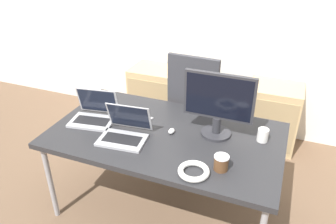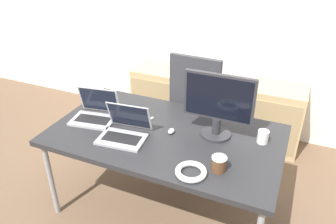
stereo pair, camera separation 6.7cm
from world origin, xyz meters
TOP-DOWN VIEW (x-y plane):
  - ground_plane at (0.00, 0.00)m, footprint 14.00×14.00m
  - wall_back at (0.00, 1.46)m, footprint 10.00×0.05m
  - desk at (0.00, 0.00)m, footprint 1.66×0.95m
  - office_chair at (0.04, 0.73)m, footprint 0.56×0.57m
  - cabinet_left at (-0.61, 1.22)m, footprint 0.52×0.41m
  - cabinet_right at (0.67, 1.22)m, footprint 0.52×0.41m
  - laptop_left at (-0.25, -0.16)m, footprint 0.35×0.32m
  - laptop_right at (-0.58, -0.03)m, footprint 0.36×0.31m
  - monitor at (0.34, 0.12)m, footprint 0.49×0.21m
  - mouse at (0.04, 0.02)m, footprint 0.04×0.07m
  - coffee_cup_white at (0.66, 0.16)m, footprint 0.08×0.08m
  - coffee_cup_brown at (0.47, -0.26)m, footprint 0.09×0.09m
  - cable_coil at (0.33, -0.36)m, footprint 0.19×0.19m
  - scissors at (-0.20, 0.06)m, footprint 0.08×0.17m

SIDE VIEW (x-z plane):
  - ground_plane at x=0.00m, z-range 0.00..0.00m
  - cabinet_left at x=-0.61m, z-range 0.00..0.67m
  - cabinet_right at x=0.67m, z-range 0.00..0.67m
  - office_chair at x=0.04m, z-range -0.13..0.99m
  - desk at x=0.00m, z-range 0.31..1.02m
  - scissors at x=-0.20m, z-range 0.71..0.72m
  - mouse at x=0.04m, z-range 0.71..0.74m
  - cable_coil at x=0.33m, z-range 0.71..0.74m
  - coffee_cup_white at x=0.66m, z-range 0.71..0.80m
  - laptop_left at x=-0.25m, z-range 0.64..0.87m
  - laptop_right at x=-0.58m, z-range 0.64..0.87m
  - coffee_cup_brown at x=0.47m, z-range 0.71..0.81m
  - monitor at x=0.34m, z-range 0.72..1.19m
  - wall_back at x=0.00m, z-range 0.00..2.60m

